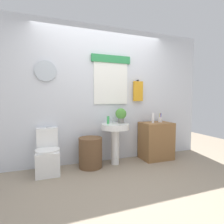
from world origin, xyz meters
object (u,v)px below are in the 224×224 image
object	(u,v)px
laundry_hamper	(91,152)
pedestal_sink	(115,134)
toilet	(48,155)
toothbrush_cup	(160,120)
lotion_bottle	(153,118)
wooden_cabinet	(156,141)
soap_bottle	(108,120)
potted_plant	(121,115)

from	to	relation	value
laundry_hamper	pedestal_sink	xyz separation A→B (m)	(0.47, 0.00, 0.30)
toilet	toothbrush_cup	world-z (taller)	toothbrush_cup
lotion_bottle	toothbrush_cup	xyz separation A→B (m)	(0.21, 0.06, -0.05)
toilet	lotion_bottle	distance (m)	2.05
wooden_cabinet	soap_bottle	size ratio (longest dim) A/B	5.24
wooden_cabinet	lotion_bottle	bearing A→B (deg)	-159.43
potted_plant	laundry_hamper	bearing A→B (deg)	-174.38
laundry_hamper	pedestal_sink	size ratio (longest dim) A/B	0.70
soap_bottle	toothbrush_cup	xyz separation A→B (m)	(1.12, -0.03, -0.03)
soap_bottle	lotion_bottle	size ratio (longest dim) A/B	0.71
soap_bottle	toothbrush_cup	bearing A→B (deg)	-1.53
pedestal_sink	wooden_cabinet	bearing A→B (deg)	0.00
laundry_hamper	toothbrush_cup	bearing A→B (deg)	0.78
wooden_cabinet	soap_bottle	world-z (taller)	soap_bottle
toilet	potted_plant	world-z (taller)	potted_plant
laundry_hamper	pedestal_sink	distance (m)	0.56
toilet	laundry_hamper	size ratio (longest dim) A/B	1.39
potted_plant	toothbrush_cup	distance (m)	0.87
potted_plant	lotion_bottle	bearing A→B (deg)	-8.83
potted_plant	toothbrush_cup	bearing A→B (deg)	-2.67
wooden_cabinet	soap_bottle	distance (m)	1.11
potted_plant	wooden_cabinet	bearing A→B (deg)	-4.57
potted_plant	pedestal_sink	bearing A→B (deg)	-156.80
laundry_hamper	pedestal_sink	world-z (taller)	pedestal_sink
wooden_cabinet	laundry_hamper	bearing A→B (deg)	180.00
soap_bottle	wooden_cabinet	bearing A→B (deg)	-2.83
pedestal_sink	toothbrush_cup	bearing A→B (deg)	1.15
toilet	wooden_cabinet	world-z (taller)	same
soap_bottle	laundry_hamper	bearing A→B (deg)	-171.85
toothbrush_cup	laundry_hamper	bearing A→B (deg)	-179.22
toilet	lotion_bottle	bearing A→B (deg)	-2.19
laundry_hamper	toothbrush_cup	xyz separation A→B (m)	(1.47, 0.02, 0.53)
wooden_cabinet	lotion_bottle	xyz separation A→B (m)	(-0.11, -0.04, 0.47)
wooden_cabinet	soap_bottle	bearing A→B (deg)	177.17
lotion_bottle	toothbrush_cup	distance (m)	0.23
toothbrush_cup	potted_plant	bearing A→B (deg)	177.33
pedestal_sink	soap_bottle	xyz separation A→B (m)	(-0.12, 0.05, 0.26)
toothbrush_cup	toilet	bearing A→B (deg)	179.60
toilet	lotion_bottle	size ratio (longest dim) A/B	3.74
toilet	wooden_cabinet	xyz separation A→B (m)	(2.08, -0.04, 0.09)
pedestal_sink	toothbrush_cup	size ratio (longest dim) A/B	4.08
wooden_cabinet	toothbrush_cup	distance (m)	0.44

